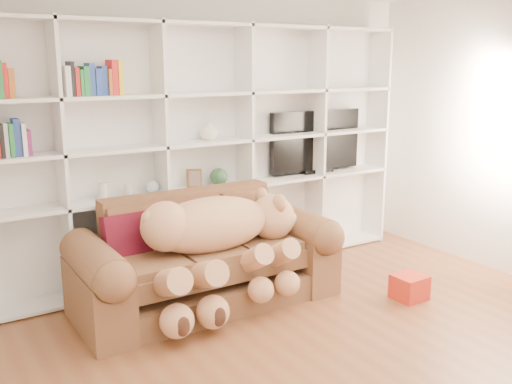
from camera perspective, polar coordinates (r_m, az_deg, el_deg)
floor at (r=4.01m, az=11.05°, el=-17.90°), size 5.00×5.00×0.00m
wall_back at (r=5.57m, az=-6.14°, el=5.73°), size 5.00×0.02×2.70m
bookshelf at (r=5.35m, az=-7.79°, el=4.91°), size 4.43×0.35×2.40m
sofa at (r=4.94m, az=-5.10°, el=-7.14°), size 2.21×0.95×0.93m
teddy_bear at (r=4.70m, az=-3.86°, el=-4.50°), size 1.56×0.88×0.90m
throw_pillow at (r=4.75m, az=-12.83°, el=-4.36°), size 0.38×0.23×0.39m
gift_box at (r=5.25m, az=15.09°, el=-9.16°), size 0.27×0.26×0.22m
tv at (r=6.19m, az=5.95°, el=5.00°), size 1.13×0.18×0.67m
picture_frame at (r=5.41m, az=-6.21°, el=1.37°), size 0.14×0.08×0.18m
green_vase at (r=5.53m, az=-3.74°, el=1.54°), size 0.17×0.17×0.17m
figurine_tall at (r=5.11m, az=-15.04°, el=0.06°), size 0.09×0.09×0.16m
figurine_short at (r=5.18m, az=-12.62°, el=0.11°), size 0.08×0.08×0.11m
snow_globe at (r=5.26m, az=-10.30°, el=0.51°), size 0.12×0.12×0.12m
shelf_vase at (r=5.42m, az=-4.70°, el=6.16°), size 0.20×0.20×0.18m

